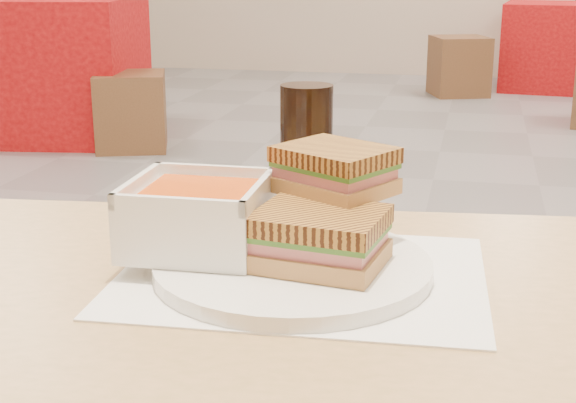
% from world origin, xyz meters
% --- Properties ---
extents(tray_liner, '(0.37, 0.29, 0.00)m').
position_xyz_m(tray_liner, '(0.03, -2.02, 0.75)').
color(tray_liner, white).
rests_on(tray_liner, main_table).
extents(plate, '(0.27, 0.27, 0.01)m').
position_xyz_m(plate, '(0.02, -2.02, 0.76)').
color(plate, white).
rests_on(plate, tray_liner).
extents(soup_bowl, '(0.13, 0.13, 0.07)m').
position_xyz_m(soup_bowl, '(-0.08, -2.00, 0.80)').
color(soup_bowl, white).
rests_on(soup_bowl, plate).
extents(panini_lower, '(0.13, 0.11, 0.05)m').
position_xyz_m(panini_lower, '(0.05, -2.02, 0.79)').
color(panini_lower, tan).
rests_on(panini_lower, plate).
extents(panini_upper, '(0.14, 0.13, 0.05)m').
position_xyz_m(panini_upper, '(0.05, -1.95, 0.84)').
color(panini_upper, tan).
rests_on(panini_upper, panini_lower).
extents(cola_glass, '(0.07, 0.07, 0.14)m').
position_xyz_m(cola_glass, '(-0.03, -1.73, 0.82)').
color(cola_glass, black).
rests_on(cola_glass, main_table).
extents(bg_table_0, '(1.06, 1.06, 0.82)m').
position_xyz_m(bg_table_0, '(-2.27, 1.82, 0.41)').
color(bg_table_0, red).
rests_on(bg_table_0, ground).
extents(bg_table_2, '(0.86, 0.86, 0.69)m').
position_xyz_m(bg_table_2, '(0.76, 4.41, 0.35)').
color(bg_table_2, red).
rests_on(bg_table_2, ground).
extents(bg_chair_0r, '(0.48, 0.48, 0.43)m').
position_xyz_m(bg_chair_0r, '(-1.70, 1.57, 0.21)').
color(bg_chair_0r, brown).
rests_on(bg_chair_0r, ground).
extents(bg_chair_2l, '(0.51, 0.51, 0.45)m').
position_xyz_m(bg_chair_2l, '(0.03, 3.92, 0.23)').
color(bg_chair_2l, brown).
rests_on(bg_chair_2l, ground).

